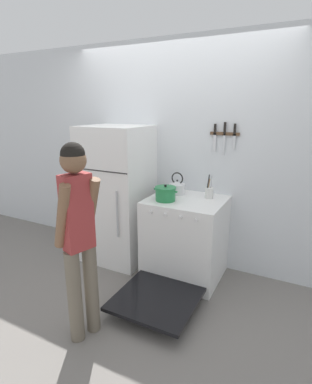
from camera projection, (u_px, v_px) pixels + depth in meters
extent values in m
plane|color=slate|center=(172.00, 255.00, 3.81)|extent=(14.00, 14.00, 0.00)
cube|color=silver|center=(175.00, 155.00, 3.49)|extent=(10.00, 0.06, 2.55)
cube|color=white|center=(117.00, 195.00, 3.57)|extent=(0.73, 0.66, 1.62)
cube|color=#2D2D2D|center=(99.00, 171.00, 3.19)|extent=(0.72, 0.01, 0.01)
cylinder|color=#B2B5BA|center=(117.00, 214.00, 3.20)|extent=(0.02, 0.02, 0.52)
cube|color=white|center=(185.00, 238.00, 3.26)|extent=(0.79, 0.70, 0.89)
cube|color=black|center=(186.00, 200.00, 3.15)|extent=(0.78, 0.68, 0.02)
cube|color=black|center=(173.00, 251.00, 2.99)|extent=(0.69, 0.05, 0.67)
cylinder|color=black|center=(165.00, 201.00, 3.10)|extent=(0.22, 0.22, 0.01)
cylinder|color=black|center=(198.00, 206.00, 2.95)|extent=(0.22, 0.22, 0.01)
cylinder|color=black|center=(176.00, 194.00, 3.34)|extent=(0.22, 0.22, 0.01)
cylinder|color=black|center=(207.00, 198.00, 3.18)|extent=(0.22, 0.22, 0.01)
cylinder|color=silver|center=(150.00, 212.00, 2.96)|extent=(0.04, 0.02, 0.04)
cylinder|color=silver|center=(165.00, 215.00, 2.89)|extent=(0.04, 0.02, 0.04)
cylinder|color=silver|center=(180.00, 217.00, 2.82)|extent=(0.04, 0.02, 0.04)
cylinder|color=silver|center=(196.00, 220.00, 2.75)|extent=(0.04, 0.02, 0.04)
cube|color=black|center=(156.00, 299.00, 2.75)|extent=(0.73, 0.71, 0.04)
cube|color=#99999E|center=(182.00, 245.00, 3.20)|extent=(0.65, 0.38, 0.01)
cylinder|color=#237A42|center=(165.00, 195.00, 3.08)|extent=(0.21, 0.21, 0.13)
cylinder|color=#237A42|center=(165.00, 188.00, 3.06)|extent=(0.22, 0.22, 0.02)
sphere|color=black|center=(166.00, 186.00, 3.06)|extent=(0.03, 0.03, 0.03)
cylinder|color=#237A42|center=(155.00, 189.00, 3.12)|extent=(0.03, 0.02, 0.02)
cylinder|color=#237A42|center=(176.00, 192.00, 3.02)|extent=(0.03, 0.02, 0.02)
cylinder|color=silver|center=(177.00, 189.00, 3.32)|extent=(0.18, 0.18, 0.11)
cone|color=silver|center=(177.00, 183.00, 3.30)|extent=(0.17, 0.17, 0.03)
sphere|color=black|center=(177.00, 181.00, 3.29)|extent=(0.02, 0.02, 0.02)
cone|color=silver|center=(184.00, 189.00, 3.28)|extent=(0.10, 0.03, 0.08)
torus|color=black|center=(177.00, 178.00, 3.29)|extent=(0.14, 0.01, 0.14)
cylinder|color=silver|center=(209.00, 193.00, 3.17)|extent=(0.09, 0.09, 0.11)
cylinder|color=#9E7547|center=(208.00, 187.00, 3.16)|extent=(0.04, 0.02, 0.19)
cylinder|color=#232326|center=(208.00, 186.00, 3.14)|extent=(0.03, 0.04, 0.23)
cylinder|color=#B2B5BA|center=(211.00, 186.00, 3.13)|extent=(0.02, 0.03, 0.22)
cylinder|color=#6B6051|center=(75.00, 297.00, 2.34)|extent=(0.11, 0.11, 0.78)
cylinder|color=#6B6051|center=(91.00, 289.00, 2.45)|extent=(0.11, 0.11, 0.78)
cube|color=#9E3333|center=(77.00, 213.00, 2.21)|extent=(0.18, 0.25, 0.58)
cylinder|color=brown|center=(62.00, 217.00, 2.12)|extent=(0.25, 0.14, 0.52)
cylinder|color=brown|center=(91.00, 209.00, 2.29)|extent=(0.25, 0.14, 0.52)
sphere|color=brown|center=(73.00, 160.00, 2.10)|extent=(0.19, 0.19, 0.19)
sphere|color=black|center=(73.00, 154.00, 2.09)|extent=(0.17, 0.17, 0.17)
cube|color=brown|center=(225.00, 134.00, 3.13)|extent=(0.31, 0.02, 0.03)
cube|color=silver|center=(214.00, 143.00, 3.19)|extent=(0.03, 0.00, 0.20)
cube|color=black|center=(215.00, 129.00, 3.15)|extent=(0.02, 0.02, 0.10)
cube|color=silver|center=(224.00, 144.00, 3.15)|extent=(0.02, 0.00, 0.22)
cube|color=black|center=(225.00, 128.00, 3.10)|extent=(0.02, 0.02, 0.12)
cube|color=silver|center=(234.00, 142.00, 3.10)|extent=(0.03, 0.00, 0.16)
cube|color=black|center=(235.00, 129.00, 3.06)|extent=(0.02, 0.02, 0.11)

